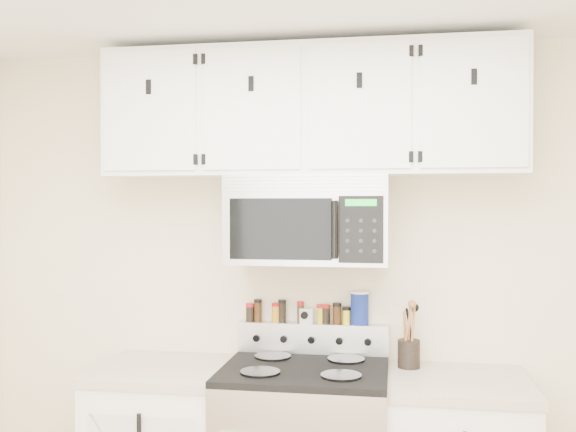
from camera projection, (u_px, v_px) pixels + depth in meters
The scene contains 15 objects.
back_wall at pixel (314, 293), 3.28m from camera, with size 3.50×0.01×2.50m, color beige.
microwave at pixel (309, 219), 3.08m from camera, with size 0.76×0.44×0.42m.
upper_cabinets at pixel (309, 112), 3.10m from camera, with size 2.00×0.35×0.62m.
utensil_crock at pixel (409, 351), 3.07m from camera, with size 0.11×0.11×0.31m.
kitchen_timer at pixel (305, 315), 3.25m from camera, with size 0.07×0.05×0.08m, color silver.
salt_canister at pixel (360, 308), 3.21m from camera, with size 0.09×0.09×0.17m.
spice_jar_0 at pixel (250, 312), 3.30m from camera, with size 0.05×0.05×0.09m.
spice_jar_1 at pixel (258, 310), 3.29m from camera, with size 0.04×0.04×0.11m.
spice_jar_2 at pixel (276, 312), 3.28m from camera, with size 0.04×0.04×0.10m.
spice_jar_3 at pixel (282, 311), 3.27m from camera, with size 0.04×0.04×0.12m.
spice_jar_4 at pixel (301, 312), 3.26m from camera, with size 0.04×0.04×0.11m.
spice_jar_5 at pixel (321, 314), 3.24m from camera, with size 0.04×0.04×0.10m.
spice_jar_6 at pixel (326, 314), 3.23m from camera, with size 0.05×0.05×0.10m.
spice_jar_7 at pixel (337, 313), 3.23m from camera, with size 0.04×0.04×0.10m.
spice_jar_8 at pixel (346, 315), 3.22m from camera, with size 0.04×0.04×0.09m.
Camera 1 is at (0.41, -1.50, 1.70)m, focal length 40.00 mm.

